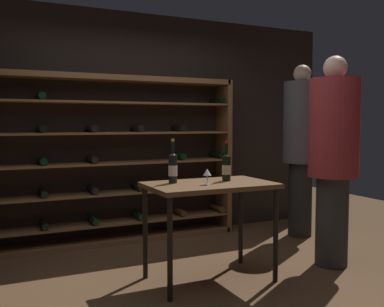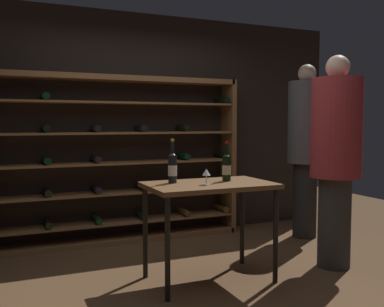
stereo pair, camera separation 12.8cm
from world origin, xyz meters
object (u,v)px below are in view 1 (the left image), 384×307
(wine_rack, at_px, (114,162))
(person_guest_khaki, at_px, (333,151))
(person_guest_plum_blouse, at_px, (301,142))
(wine_bottle_green_slim, at_px, (173,167))
(tasting_table, at_px, (210,194))
(wine_glass_stemmed_left, at_px, (207,173))
(wine_bottle_amber_reserve, at_px, (226,167))

(wine_rack, xyz_separation_m, person_guest_khaki, (1.68, -1.70, 0.17))
(person_guest_khaki, bearing_deg, person_guest_plum_blouse, -86.21)
(wine_bottle_green_slim, bearing_deg, tasting_table, -24.37)
(person_guest_plum_blouse, bearing_deg, wine_rack, -62.83)
(wine_bottle_green_slim, bearing_deg, person_guest_khaki, -10.44)
(wine_glass_stemmed_left, bearing_deg, person_guest_plum_blouse, 28.31)
(person_guest_plum_blouse, distance_m, wine_glass_stemmed_left, 2.03)
(wine_rack, xyz_separation_m, wine_bottle_amber_reserve, (0.62, -1.48, 0.05))
(tasting_table, bearing_deg, wine_bottle_green_slim, 155.63)
(wine_rack, bearing_deg, wine_bottle_amber_reserve, -67.26)
(wine_rack, distance_m, wine_bottle_amber_reserve, 1.61)
(tasting_table, height_order, wine_bottle_green_slim, wine_bottle_green_slim)
(tasting_table, relative_size, person_guest_khaki, 0.54)
(wine_bottle_green_slim, relative_size, wine_glass_stemmed_left, 2.83)
(tasting_table, height_order, wine_glass_stemmed_left, wine_glass_stemmed_left)
(person_guest_khaki, bearing_deg, wine_glass_stemmed_left, 24.64)
(wine_bottle_amber_reserve, relative_size, wine_glass_stemmed_left, 2.63)
(tasting_table, bearing_deg, person_guest_khaki, -6.94)
(wine_rack, distance_m, tasting_table, 1.61)
(person_guest_khaki, distance_m, wine_bottle_green_slim, 1.58)
(person_guest_khaki, bearing_deg, wine_rack, -17.72)
(wine_bottle_amber_reserve, bearing_deg, tasting_table, -163.33)
(wine_rack, height_order, person_guest_khaki, person_guest_khaki)
(wine_bottle_amber_reserve, xyz_separation_m, wine_glass_stemmed_left, (-0.27, -0.14, -0.03))
(person_guest_khaki, xyz_separation_m, wine_bottle_green_slim, (-1.55, 0.28, -0.11))
(wine_rack, height_order, wine_bottle_green_slim, wine_rack)
(wine_rack, height_order, wine_glass_stemmed_left, wine_rack)
(tasting_table, relative_size, person_guest_plum_blouse, 0.53)
(wine_bottle_amber_reserve, bearing_deg, person_guest_plum_blouse, 28.36)
(wine_rack, xyz_separation_m, tasting_table, (0.42, -1.54, -0.17))
(tasting_table, relative_size, wine_glass_stemmed_left, 8.05)
(person_guest_khaki, relative_size, wine_glass_stemmed_left, 14.84)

